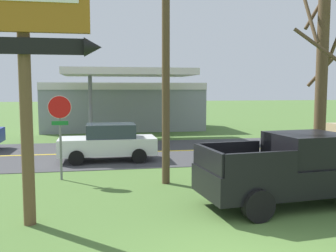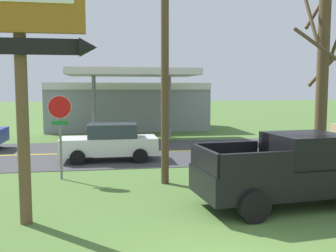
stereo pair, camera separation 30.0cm
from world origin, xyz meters
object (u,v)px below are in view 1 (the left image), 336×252
object	(u,v)px
utility_pole	(166,55)
gas_station	(123,104)
stop_sign	(60,122)
bare_tree	(322,77)
pickup_black_parked_on_lawn	(295,170)
motel_sign	(25,24)
car_white_far_lane	(108,142)

from	to	relation	value
utility_pole	gas_station	size ratio (longest dim) A/B	0.67
stop_sign	utility_pole	xyz separation A→B (m)	(3.52, -1.14, 2.26)
stop_sign	gas_station	distance (m)	16.81
bare_tree	gas_station	world-z (taller)	bare_tree
stop_sign	pickup_black_parked_on_lawn	bearing A→B (deg)	-31.84
stop_sign	utility_pole	world-z (taller)	utility_pole
motel_sign	bare_tree	world-z (taller)	bare_tree
bare_tree	pickup_black_parked_on_lawn	size ratio (longest dim) A/B	1.27
motel_sign	gas_station	world-z (taller)	motel_sign
car_white_far_lane	gas_station	bearing A→B (deg)	83.46
utility_pole	gas_station	world-z (taller)	utility_pole
gas_station	pickup_black_parked_on_lawn	xyz separation A→B (m)	(3.36, -20.59, -0.98)
stop_sign	pickup_black_parked_on_lawn	distance (m)	7.84
gas_station	utility_pole	bearing A→B (deg)	-89.10
gas_station	car_white_far_lane	world-z (taller)	gas_station
gas_station	pickup_black_parked_on_lawn	distance (m)	20.89
motel_sign	stop_sign	world-z (taller)	motel_sign
stop_sign	gas_station	size ratio (longest dim) A/B	0.25
motel_sign	car_white_far_lane	bearing A→B (deg)	75.85
utility_pole	pickup_black_parked_on_lawn	size ratio (longest dim) A/B	1.50
motel_sign	stop_sign	size ratio (longest dim) A/B	2.25
motel_sign	stop_sign	xyz separation A→B (m)	(0.25, 4.56, -2.59)
pickup_black_parked_on_lawn	car_white_far_lane	distance (m)	8.85
utility_pole	bare_tree	size ratio (longest dim) A/B	1.18
motel_sign	stop_sign	bearing A→B (deg)	86.83
pickup_black_parked_on_lawn	car_white_far_lane	size ratio (longest dim) A/B	1.28
motel_sign	pickup_black_parked_on_lawn	size ratio (longest dim) A/B	1.23
car_white_far_lane	pickup_black_parked_on_lawn	bearing A→B (deg)	-56.59
bare_tree	pickup_black_parked_on_lawn	world-z (taller)	bare_tree
motel_sign	gas_station	bearing A→B (deg)	80.58
pickup_black_parked_on_lawn	bare_tree	bearing A→B (deg)	48.32
stop_sign	gas_station	bearing A→B (deg)	78.88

